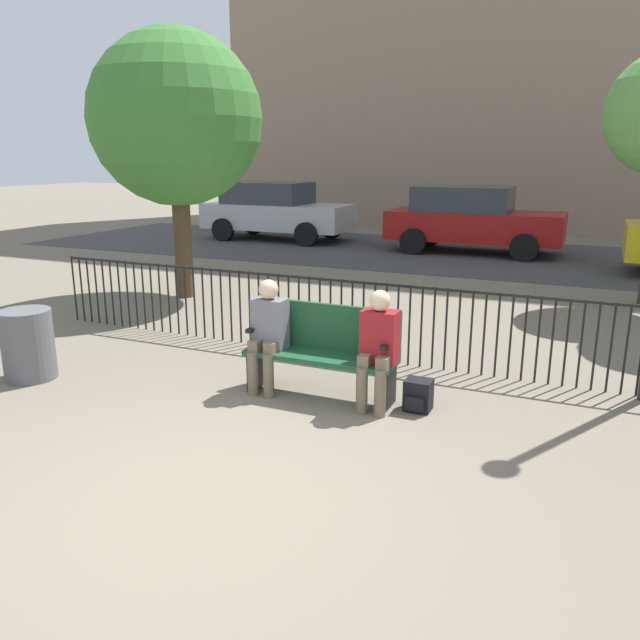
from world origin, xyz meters
TOP-DOWN VIEW (x-y plane):
  - ground_plane at (0.00, 0.00)m, footprint 80.00×80.00m
  - park_bench at (0.00, 2.23)m, footprint 1.53×0.45m
  - seated_person_0 at (-0.56, 2.10)m, footprint 0.34×0.39m
  - seated_person_1 at (0.62, 2.10)m, footprint 0.34×0.39m
  - backpack at (0.99, 2.22)m, footprint 0.25×0.25m
  - fence_railing at (-0.02, 3.46)m, footprint 9.01×0.03m
  - tree_1 at (-3.99, 5.44)m, footprint 2.78×2.78m
  - street_surface at (0.00, 12.00)m, footprint 24.00×6.00m
  - parked_car_0 at (-0.48, 12.47)m, footprint 4.20×1.94m
  - parked_car_2 at (-6.07, 12.69)m, footprint 4.20×1.94m
  - trash_bin at (-3.10, 1.37)m, footprint 0.54×0.54m

SIDE VIEW (x-z plane):
  - ground_plane at x=0.00m, z-range 0.00..0.00m
  - street_surface at x=0.00m, z-range 0.00..0.01m
  - backpack at x=0.99m, z-range 0.00..0.30m
  - trash_bin at x=-3.10m, z-range 0.00..0.76m
  - park_bench at x=0.00m, z-range 0.03..0.95m
  - fence_railing at x=-0.02m, z-range 0.08..1.03m
  - seated_person_1 at x=0.62m, z-range 0.07..1.22m
  - seated_person_0 at x=-0.56m, z-range 0.07..1.23m
  - parked_car_0 at x=-0.48m, z-range 0.03..1.65m
  - parked_car_2 at x=-6.07m, z-range 0.03..1.65m
  - tree_1 at x=-3.99m, z-range 0.75..5.07m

